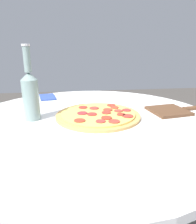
% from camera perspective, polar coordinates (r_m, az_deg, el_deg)
% --- Properties ---
extents(table, '(1.04, 1.04, 0.78)m').
position_cam_1_polar(table, '(0.92, -1.76, -11.75)').
color(table, white).
rests_on(table, ground_plane).
extents(pizza, '(0.34, 0.34, 0.02)m').
position_cam_1_polar(pizza, '(0.89, 0.08, -0.74)').
color(pizza, tan).
rests_on(pizza, table).
extents(beer_bottle, '(0.06, 0.06, 0.28)m').
position_cam_1_polar(beer_bottle, '(0.87, -17.26, 4.72)').
color(beer_bottle, gray).
rests_on(beer_bottle, table).
extents(pizza_paddle, '(0.17, 0.30, 0.02)m').
position_cam_1_polar(pizza_paddle, '(1.01, 19.22, 0.43)').
color(pizza_paddle, brown).
rests_on(pizza_paddle, table).
extents(napkin, '(0.14, 0.10, 0.01)m').
position_cam_1_polar(napkin, '(1.22, -13.06, 3.83)').
color(napkin, '#334C99').
rests_on(napkin, table).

